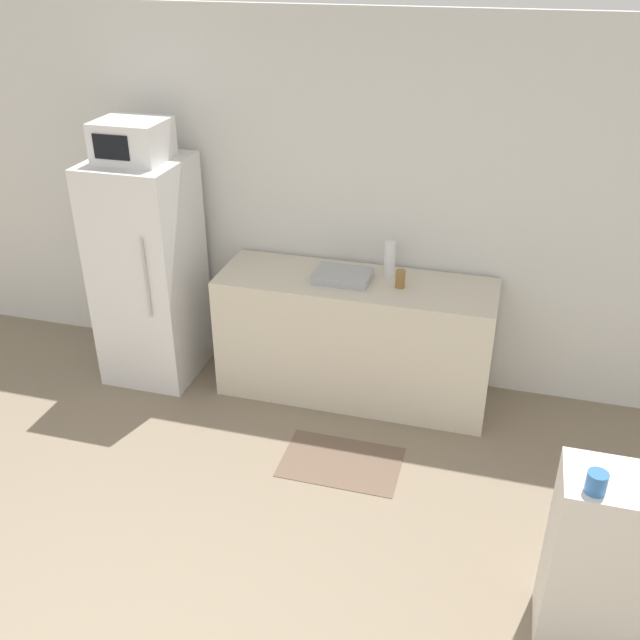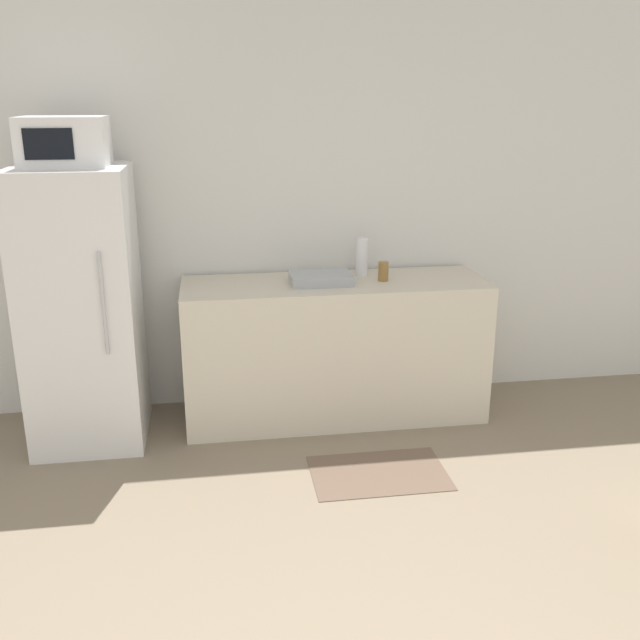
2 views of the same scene
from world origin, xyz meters
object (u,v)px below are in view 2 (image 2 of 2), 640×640
Objects in this scene: refrigerator at (82,309)px; bottle_tall at (362,257)px; microwave at (64,142)px; bottle_short at (383,271)px.

refrigerator reaches higher than bottle_tall.
microwave is at bearing -172.30° from bottle_tall.
bottle_tall is (1.72, 0.23, -0.75)m from microwave.
bottle_short is (1.83, 0.07, -0.82)m from microwave.
bottle_short is (0.11, -0.16, -0.06)m from bottle_tall.
bottle_tall is at bearing 122.87° from bottle_short.
bottle_short is at bearing 2.16° from microwave.
microwave is at bearing -106.58° from refrigerator.
refrigerator is 6.66× the size of bottle_tall.
microwave is at bearing -177.84° from bottle_short.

